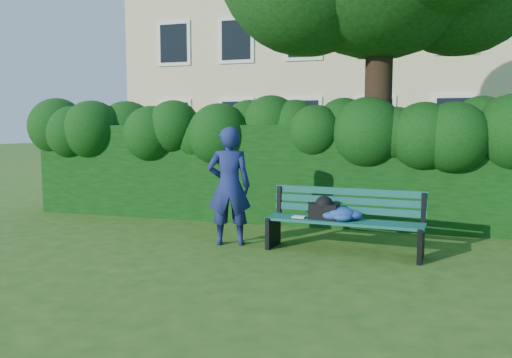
% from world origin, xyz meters
% --- Properties ---
extents(ground, '(80.00, 80.00, 0.00)m').
position_xyz_m(ground, '(0.00, 0.00, 0.00)').
color(ground, '#295419').
rests_on(ground, ground).
extents(apartment_building, '(16.00, 8.08, 12.00)m').
position_xyz_m(apartment_building, '(-0.00, 13.99, 6.00)').
color(apartment_building, beige).
rests_on(apartment_building, ground).
extents(hedge, '(10.00, 1.00, 1.80)m').
position_xyz_m(hedge, '(0.00, 2.20, 0.90)').
color(hedge, black).
rests_on(hedge, ground).
extents(park_bench, '(2.22, 0.76, 0.89)m').
position_xyz_m(park_bench, '(1.39, 0.11, 0.50)').
color(park_bench, '#0D443F').
rests_on(park_bench, ground).
extents(man_reading, '(0.74, 0.59, 1.77)m').
position_xyz_m(man_reading, '(-0.26, 0.09, 0.88)').
color(man_reading, navy).
rests_on(man_reading, ground).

